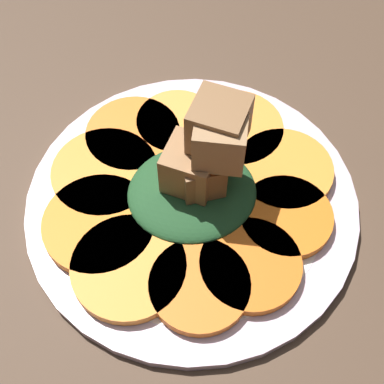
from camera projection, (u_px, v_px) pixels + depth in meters
The scene contains 14 objects.
table_slab at pixel (192, 211), 48.42cm from camera, with size 120.00×120.00×2.00cm, color #4C3828.
plate at pixel (192, 202), 47.14cm from camera, with size 29.04×29.04×1.05cm.
carrot_slice_0 at pixel (133, 135), 49.93cm from camera, with size 8.80×8.80×0.93cm, color orange.
carrot_slice_1 at pixel (105, 172), 47.58cm from camera, with size 9.48×9.48×0.93cm, color orange.
carrot_slice_2 at pixel (99, 224), 44.72cm from camera, with size 9.52×9.52×0.93cm, color orange.
carrot_slice_3 at pixel (129, 267), 42.56cm from camera, with size 9.29×9.29×0.93cm, color orange.
carrot_slice_4 at pixel (200, 286), 41.72cm from camera, with size 8.03×8.03×0.93cm, color orange.
carrot_slice_5 at pixel (250, 265), 42.68cm from camera, with size 8.23×8.23×0.93cm, color orange.
carrot_slice_6 at pixel (286, 217), 45.10cm from camera, with size 7.91×7.91×0.93cm, color orange.
carrot_slice_7 at pixel (284, 170), 47.74cm from camera, with size 8.76×8.76×0.93cm, color orange.
carrot_slice_8 at pixel (235, 129), 50.32cm from camera, with size 9.07×9.07×0.93cm, color orange.
carrot_slice_9 at pixel (178, 123), 50.72cm from camera, with size 7.66×7.66×0.93cm, color #F9963A.
center_pile at pixel (199, 170), 43.82cm from camera, with size 11.13×10.02×10.18cm.
fork at pixel (207, 266), 42.91cm from camera, with size 17.62×4.16×0.40cm.
Camera 1 is at (-4.31, -24.53, 42.56)cm, focal length 50.00 mm.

